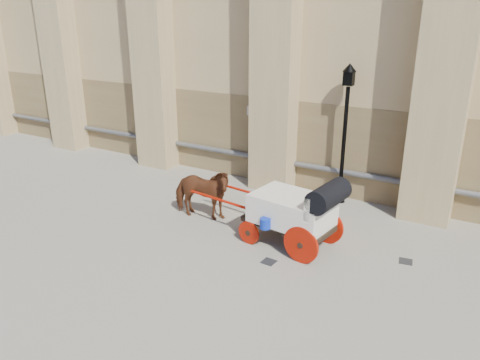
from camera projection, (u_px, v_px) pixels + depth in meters
The scene contains 6 objects.
ground at pixel (246, 235), 12.80m from camera, with size 90.00×90.00×0.00m, color slate.
horse at pixel (201, 193), 13.54m from camera, with size 0.86×1.89×1.60m, color #633114.
carriage at pixel (297, 209), 11.86m from camera, with size 4.50×1.75×1.92m.
street_lamp at pixel (345, 131), 14.22m from camera, with size 0.41×0.41×4.34m.
drain_grate_near at pixel (269, 262), 11.44m from camera, with size 0.32×0.32×0.01m, color black.
drain_grate_far at pixel (406, 261), 11.45m from camera, with size 0.32×0.32×0.01m, color black.
Camera 1 is at (5.66, -9.99, 5.85)m, focal length 35.00 mm.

